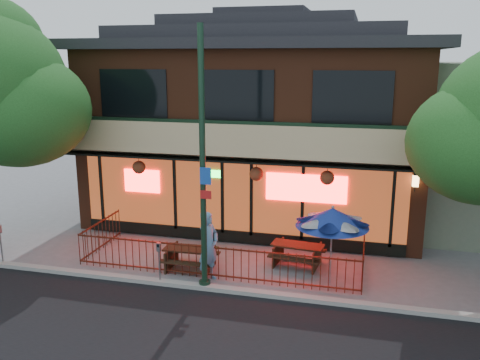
# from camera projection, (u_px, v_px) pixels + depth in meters

# --- Properties ---
(ground) EXTENTS (80.00, 80.00, 0.00)m
(ground) POSITION_uv_depth(u_px,v_px,m) (209.00, 281.00, 14.37)
(ground) COLOR gray
(ground) RESTS_ON ground
(curb) EXTENTS (80.00, 0.25, 0.12)m
(curb) POSITION_uv_depth(u_px,v_px,m) (204.00, 287.00, 13.88)
(curb) COLOR #999993
(curb) RESTS_ON ground
(restaurant_building) EXTENTS (12.96, 9.49, 8.05)m
(restaurant_building) POSITION_uv_depth(u_px,v_px,m) (262.00, 111.00, 20.11)
(restaurant_building) COLOR #5E2D1A
(restaurant_building) RESTS_ON ground
(patio_fence) EXTENTS (8.44, 2.62, 1.00)m
(patio_fence) POSITION_uv_depth(u_px,v_px,m) (214.00, 254.00, 14.70)
(patio_fence) COLOR #4E1D10
(patio_fence) RESTS_ON ground
(street_light) EXTENTS (0.43, 0.32, 7.00)m
(street_light) POSITION_uv_depth(u_px,v_px,m) (203.00, 176.00, 13.25)
(street_light) COLOR #163221
(street_light) RESTS_ON ground
(picnic_table_left) EXTENTS (1.58, 1.23, 0.67)m
(picnic_table_left) POSITION_uv_depth(u_px,v_px,m) (190.00, 255.00, 15.12)
(picnic_table_left) COLOR #331F12
(picnic_table_left) RESTS_ON ground
(picnic_table_right) EXTENTS (1.69, 1.37, 0.67)m
(picnic_table_right) POSITION_uv_depth(u_px,v_px,m) (297.00, 251.00, 15.41)
(picnic_table_right) COLOR #321E11
(picnic_table_right) RESTS_ON ground
(patio_umbrella) EXTENTS (2.00, 1.99, 2.28)m
(patio_umbrella) POSITION_uv_depth(u_px,v_px,m) (332.00, 217.00, 13.78)
(patio_umbrella) COLOR gray
(patio_umbrella) RESTS_ON ground
(pedestrian) EXTENTS (0.73, 0.87, 2.03)m
(pedestrian) POSITION_uv_depth(u_px,v_px,m) (208.00, 246.00, 14.24)
(pedestrian) COLOR #5D92BA
(pedestrian) RESTS_ON ground
(parking_meter_near) EXTENTS (0.11, 0.10, 1.22)m
(parking_meter_near) POSITION_uv_depth(u_px,v_px,m) (159.00, 256.00, 14.03)
(parking_meter_near) COLOR gray
(parking_meter_near) RESTS_ON ground
(parking_meter_far) EXTENTS (0.13, 0.11, 1.28)m
(parking_meter_far) POSITION_uv_depth(u_px,v_px,m) (0.00, 238.00, 15.33)
(parking_meter_far) COLOR gray
(parking_meter_far) RESTS_ON ground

